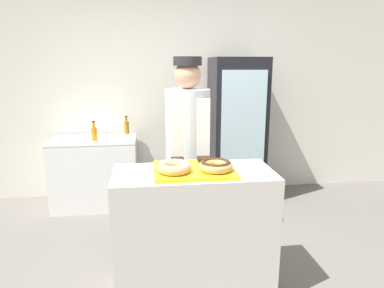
% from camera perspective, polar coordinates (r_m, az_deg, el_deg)
% --- Properties ---
extents(ground_plane, '(14.00, 14.00, 0.00)m').
position_cam_1_polar(ground_plane, '(2.90, 0.28, -22.77)').
color(ground_plane, '#66605B').
extents(wall_back, '(8.00, 0.06, 2.70)m').
position_cam_1_polar(wall_back, '(4.47, -3.38, 8.76)').
color(wall_back, silver).
rests_on(wall_back, ground_plane).
extents(display_counter, '(1.16, 0.53, 0.95)m').
position_cam_1_polar(display_counter, '(2.65, 0.29, -14.44)').
color(display_counter, beige).
rests_on(display_counter, ground_plane).
extents(serving_tray, '(0.57, 0.46, 0.02)m').
position_cam_1_polar(serving_tray, '(2.46, 0.30, -4.35)').
color(serving_tray, yellow).
rests_on(serving_tray, display_counter).
extents(donut_light_glaze, '(0.24, 0.24, 0.07)m').
position_cam_1_polar(donut_light_glaze, '(2.37, -3.02, -3.81)').
color(donut_light_glaze, tan).
rests_on(donut_light_glaze, serving_tray).
extents(donut_chocolate_glaze, '(0.24, 0.24, 0.07)m').
position_cam_1_polar(donut_chocolate_glaze, '(2.41, 3.97, -3.54)').
color(donut_chocolate_glaze, tan).
rests_on(donut_chocolate_glaze, serving_tray).
extents(brownie_back_left, '(0.10, 0.10, 0.03)m').
position_cam_1_polar(brownie_back_left, '(2.60, -2.42, -2.73)').
color(brownie_back_left, black).
rests_on(brownie_back_left, serving_tray).
extents(brownie_back_right, '(0.10, 0.10, 0.03)m').
position_cam_1_polar(brownie_back_right, '(2.62, 2.03, -2.58)').
color(brownie_back_right, black).
rests_on(brownie_back_right, serving_tray).
extents(baker_person, '(0.39, 0.39, 1.76)m').
position_cam_1_polar(baker_person, '(3.06, -0.69, -1.38)').
color(baker_person, '#4C4C51').
rests_on(baker_person, ground_plane).
extents(beverage_fridge, '(0.63, 0.63, 1.78)m').
position_cam_1_polar(beverage_fridge, '(4.29, 7.39, 2.25)').
color(beverage_fridge, black).
rests_on(beverage_fridge, ground_plane).
extents(chest_freezer, '(0.99, 0.62, 0.83)m').
position_cam_1_polar(chest_freezer, '(4.33, -15.72, -4.48)').
color(chest_freezer, white).
rests_on(chest_freezer, ground_plane).
extents(bottle_orange, '(0.07, 0.07, 0.23)m').
position_cam_1_polar(bottle_orange, '(4.11, -16.01, 1.78)').
color(bottle_orange, orange).
rests_on(bottle_orange, chest_freezer).
extents(bottle_amber, '(0.06, 0.06, 0.23)m').
position_cam_1_polar(bottle_amber, '(4.39, -10.87, 2.79)').
color(bottle_amber, '#99661E').
rests_on(bottle_amber, chest_freezer).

